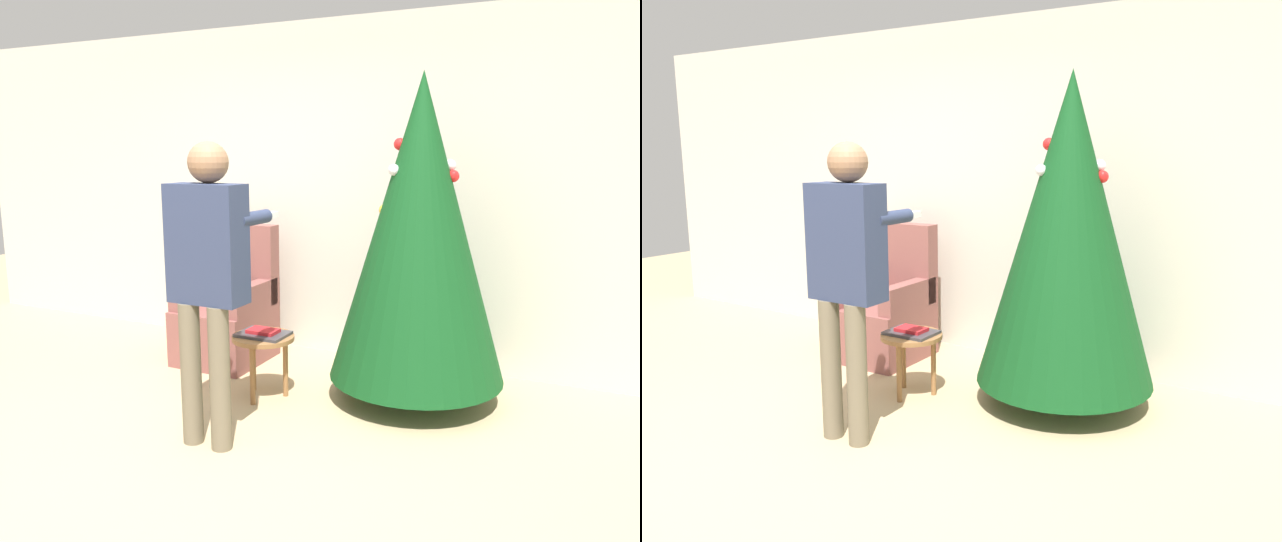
% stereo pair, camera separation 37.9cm
% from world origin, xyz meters
% --- Properties ---
extents(ground_plane, '(14.00, 14.00, 0.00)m').
position_xyz_m(ground_plane, '(0.00, 0.00, 0.00)').
color(ground_plane, tan).
extents(wall_back, '(8.00, 0.06, 2.70)m').
position_xyz_m(wall_back, '(0.00, 2.23, 1.35)').
color(wall_back, beige).
rests_on(wall_back, ground_plane).
extents(christmas_tree, '(1.18, 1.18, 2.18)m').
position_xyz_m(christmas_tree, '(0.90, 1.51, 1.17)').
color(christmas_tree, brown).
rests_on(christmas_tree, ground_plane).
extents(armchair, '(0.64, 0.68, 1.09)m').
position_xyz_m(armchair, '(-0.72, 1.68, 0.37)').
color(armchair, brown).
rests_on(armchair, ground_plane).
extents(person_standing, '(0.45, 0.57, 1.74)m').
position_xyz_m(person_standing, '(0.02, 0.38, 1.05)').
color(person_standing, '#6B604C').
rests_on(person_standing, ground_plane).
extents(side_stool, '(0.43, 0.43, 0.44)m').
position_xyz_m(side_stool, '(-0.05, 1.09, 0.38)').
color(side_stool, olive).
rests_on(side_stool, ground_plane).
extents(laptop, '(0.34, 0.25, 0.02)m').
position_xyz_m(laptop, '(-0.05, 1.09, 0.45)').
color(laptop, '#38383D').
rests_on(laptop, side_stool).
extents(book, '(0.20, 0.14, 0.02)m').
position_xyz_m(book, '(-0.05, 1.09, 0.47)').
color(book, '#B21E23').
rests_on(book, laptop).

